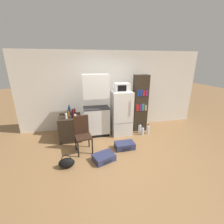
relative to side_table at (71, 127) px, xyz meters
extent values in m
plane|color=olive|center=(1.29, -1.25, -0.37)|extent=(24.00, 24.00, 0.00)
cube|color=white|center=(1.49, 0.75, 0.96)|extent=(6.40, 0.10, 2.67)
cube|color=#2D2319|center=(0.00, 0.00, 0.00)|extent=(0.65, 0.69, 0.74)
cube|color=white|center=(0.83, 0.11, 0.08)|extent=(0.79, 0.48, 0.91)
cube|color=#333338|center=(0.83, 0.11, 0.55)|extent=(0.81, 0.49, 0.03)
cube|color=white|center=(0.83, 0.11, 1.23)|extent=(0.79, 0.41, 0.72)
cube|color=black|center=(0.83, -0.14, -0.33)|extent=(0.76, 0.01, 0.08)
cube|color=silver|center=(1.64, 0.04, 0.34)|extent=(0.63, 0.61, 1.43)
cube|color=gray|center=(1.64, -0.26, 0.12)|extent=(0.61, 0.01, 0.01)
cylinder|color=silver|center=(1.84, -0.27, 0.60)|extent=(0.02, 0.02, 0.50)
cube|color=silver|center=(1.64, 0.04, 1.19)|extent=(0.46, 0.36, 0.26)
cube|color=black|center=(1.60, -0.14, 1.19)|extent=(0.27, 0.01, 0.18)
cube|color=#2D2319|center=(2.34, 0.19, 0.59)|extent=(0.46, 0.31, 1.91)
cube|color=red|center=(2.19, 0.03, 0.49)|extent=(0.08, 0.01, 0.22)
cube|color=#661E75|center=(2.29, 0.03, 0.49)|extent=(0.08, 0.01, 0.24)
cube|color=teal|center=(2.38, 0.03, 0.50)|extent=(0.08, 0.01, 0.24)
cube|color=tan|center=(2.48, 0.03, 0.47)|extent=(0.06, 0.01, 0.19)
cube|color=#193899|center=(2.19, 0.03, 0.98)|extent=(0.06, 0.01, 0.21)
cube|color=#193899|center=(2.29, 0.03, 0.98)|extent=(0.07, 0.01, 0.22)
cube|color=red|center=(2.38, 0.03, 0.96)|extent=(0.07, 0.01, 0.18)
cube|color=#661E75|center=(2.48, 0.03, 0.97)|extent=(0.07, 0.01, 0.20)
cylinder|color=#1E47A3|center=(-0.01, 0.28, 0.48)|extent=(0.08, 0.08, 0.21)
cylinder|color=#1E47A3|center=(-0.01, 0.28, 0.60)|extent=(0.03, 0.03, 0.04)
cylinder|color=black|center=(-0.01, 0.28, 0.63)|extent=(0.04, 0.04, 0.02)
cylinder|color=white|center=(-0.08, -0.18, 0.45)|extent=(0.07, 0.07, 0.16)
cylinder|color=white|center=(-0.08, -0.18, 0.54)|extent=(0.03, 0.03, 0.03)
cylinder|color=black|center=(-0.08, -0.18, 0.57)|extent=(0.03, 0.03, 0.02)
cylinder|color=brown|center=(-0.04, 0.04, 0.45)|extent=(0.08, 0.08, 0.15)
cylinder|color=brown|center=(-0.04, 0.04, 0.53)|extent=(0.04, 0.04, 0.03)
cylinder|color=black|center=(-0.04, 0.04, 0.56)|extent=(0.04, 0.04, 0.02)
cylinder|color=#AD1914|center=(0.14, 0.24, 0.44)|extent=(0.07, 0.07, 0.14)
cylinder|color=#AD1914|center=(0.14, 0.24, 0.52)|extent=(0.03, 0.03, 0.02)
cylinder|color=black|center=(0.14, 0.24, 0.54)|extent=(0.04, 0.04, 0.01)
cylinder|color=black|center=(0.11, -0.15, 0.48)|extent=(0.07, 0.07, 0.22)
cylinder|color=black|center=(0.11, -0.15, 0.61)|extent=(0.03, 0.03, 0.04)
cylinder|color=black|center=(0.11, -0.15, 0.64)|extent=(0.04, 0.04, 0.02)
cylinder|color=silver|center=(0.14, 0.05, 0.39)|extent=(0.13, 0.13, 0.04)
cylinder|color=black|center=(0.23, -1.06, -0.15)|extent=(0.04, 0.04, 0.43)
cylinder|color=black|center=(0.58, -1.00, -0.15)|extent=(0.04, 0.04, 0.43)
cylinder|color=black|center=(0.16, -0.71, -0.15)|extent=(0.04, 0.04, 0.43)
cylinder|color=black|center=(0.52, -0.64, -0.15)|extent=(0.04, 0.04, 0.43)
cube|color=#331E14|center=(0.37, -0.85, 0.08)|extent=(0.47, 0.47, 0.04)
cube|color=#331E14|center=(0.34, -0.67, 0.35)|extent=(0.38, 0.12, 0.50)
cube|color=navy|center=(1.48, -0.92, -0.28)|extent=(0.54, 0.35, 0.18)
cylinder|color=black|center=(1.49, -1.10, -0.28)|extent=(0.24, 0.03, 0.02)
cube|color=navy|center=(0.83, -1.33, -0.29)|extent=(0.60, 0.52, 0.16)
cylinder|color=black|center=(0.90, -1.52, -0.29)|extent=(0.22, 0.10, 0.02)
ellipsoid|color=black|center=(-0.04, -1.41, -0.25)|extent=(0.36, 0.20, 0.24)
torus|color=black|center=(-0.04, -1.41, -0.14)|extent=(0.21, 0.02, 0.21)
cylinder|color=silver|center=(2.26, -0.09, -0.24)|extent=(0.10, 0.10, 0.27)
cylinder|color=silver|center=(2.26, -0.09, -0.08)|extent=(0.04, 0.04, 0.05)
cylinder|color=black|center=(2.26, -0.09, -0.04)|extent=(0.05, 0.05, 0.03)
cylinder|color=silver|center=(2.30, -0.24, -0.25)|extent=(0.09, 0.09, 0.24)
cylinder|color=silver|center=(2.30, -0.24, -0.11)|extent=(0.04, 0.04, 0.04)
cylinder|color=black|center=(2.30, -0.24, -0.07)|extent=(0.05, 0.05, 0.02)
cylinder|color=silver|center=(2.51, -0.20, -0.24)|extent=(0.08, 0.08, 0.26)
cylinder|color=silver|center=(2.51, -0.20, -0.08)|extent=(0.04, 0.04, 0.05)
cylinder|color=black|center=(2.51, -0.20, -0.05)|extent=(0.04, 0.04, 0.03)
camera|label=1|loc=(0.38, -4.42, 1.93)|focal=24.00mm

